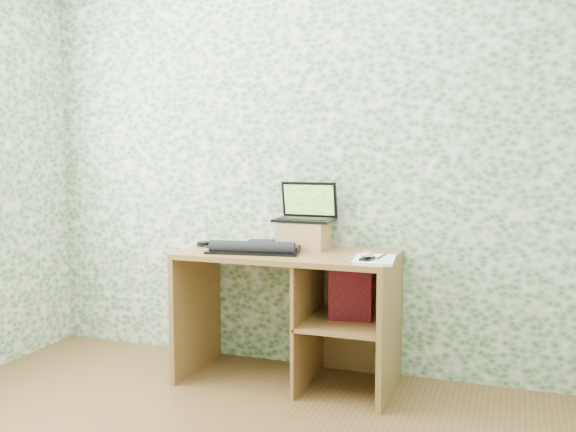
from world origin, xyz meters
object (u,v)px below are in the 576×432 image
at_px(riser, 304,235).
at_px(keyboard, 257,248).
at_px(desk, 303,298).
at_px(notepad, 374,260).
at_px(laptop, 306,212).

bearing_deg(riser, keyboard, -133.43).
xyz_separation_m(desk, notepad, (0.44, -0.16, 0.28)).
xyz_separation_m(laptop, keyboard, (-0.21, -0.26, -0.19)).
height_order(riser, notepad, riser).
relative_size(desk, riser, 4.53).
relative_size(riser, keyboard, 0.50).
height_order(riser, keyboard, riser).
xyz_separation_m(riser, keyboard, (-0.21, -0.22, -0.05)).
bearing_deg(notepad, riser, 143.31).
height_order(riser, laptop, laptop).
distance_m(riser, laptop, 0.14).
height_order(desk, laptop, laptop).
height_order(laptop, keyboard, laptop).
height_order(laptop, notepad, laptop).
xyz_separation_m(riser, notepad, (0.47, -0.27, -0.07)).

